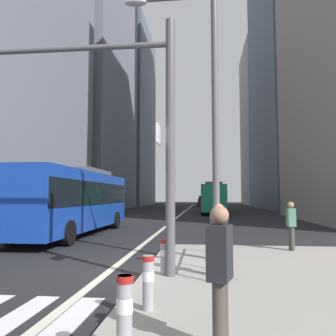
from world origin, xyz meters
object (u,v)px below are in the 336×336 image
object	(u,v)px
street_lamp_post	(215,83)
bollard_right	(164,255)
bollard_back	(171,242)
pedestrian_waiting	(291,223)
bollard_left	(148,280)
city_bus_blue_oncoming	(74,198)
car_receding_far	(203,201)
pedestrian_far	(220,270)
car_receding_near	(207,201)
traffic_signal_gantry	(77,105)
car_oncoming_mid	(109,205)
bollard_front	(125,311)
pedestrian_walking	(219,236)
city_bus_red_receding	(214,197)

from	to	relation	value
street_lamp_post	bollard_right	distance (m)	5.25
bollard_back	pedestrian_waiting	distance (m)	4.36
pedestrian_waiting	bollard_left	bearing A→B (deg)	-120.36
city_bus_blue_oncoming	bollard_back	size ratio (longest dim) A/B	12.69
street_lamp_post	city_bus_blue_oncoming	bearing A→B (deg)	135.23
street_lamp_post	pedestrian_waiting	distance (m)	5.31
car_receding_far	pedestrian_far	size ratio (longest dim) A/B	2.55
car_receding_near	pedestrian_far	xyz separation A→B (m)	(-0.35, -61.17, 0.10)
bollard_left	pedestrian_waiting	bearing A→B (deg)	59.64
city_bus_blue_oncoming	traffic_signal_gantry	bearing A→B (deg)	-68.75
car_oncoming_mid	bollard_front	distance (m)	31.90
car_receding_near	pedestrian_waiting	size ratio (longest dim) A/B	2.70
bollard_right	street_lamp_post	bearing A→B (deg)	57.52
car_oncoming_mid	bollard_left	distance (m)	30.40
bollard_front	pedestrian_walking	bearing A→B (deg)	72.63
pedestrian_walking	pedestrian_far	size ratio (longest dim) A/B	0.96
car_oncoming_mid	pedestrian_far	world-z (taller)	car_oncoming_mid
car_receding_far	bollard_left	bearing A→B (deg)	-90.58
bollard_left	bollard_front	bearing A→B (deg)	-90.57
car_oncoming_mid	street_lamp_post	world-z (taller)	street_lamp_post
city_bus_red_receding	city_bus_blue_oncoming	bearing A→B (deg)	-108.65
city_bus_blue_oncoming	car_receding_far	size ratio (longest dim) A/B	2.64
city_bus_blue_oncoming	pedestrian_waiting	bearing A→B (deg)	-27.40
city_bus_red_receding	traffic_signal_gantry	bearing A→B (deg)	-97.39
city_bus_blue_oncoming	street_lamp_post	distance (m)	10.25
pedestrian_walking	pedestrian_far	distance (m)	3.79
car_receding_far	pedestrian_walking	distance (m)	58.59
car_receding_far	street_lamp_post	bearing A→B (deg)	-89.37
city_bus_blue_oncoming	car_oncoming_mid	size ratio (longest dim) A/B	2.46
traffic_signal_gantry	bollard_left	xyz separation A→B (m)	(2.13, -2.35, -3.52)
city_bus_blue_oncoming	city_bus_red_receding	distance (m)	23.60
car_receding_far	pedestrian_waiting	distance (m)	54.64
city_bus_red_receding	street_lamp_post	bearing A→B (deg)	-91.36
car_oncoming_mid	bollard_front	size ratio (longest dim) A/B	5.18
bollard_left	pedestrian_waiting	xyz separation A→B (m)	(3.77, 6.44, 0.41)
bollard_left	pedestrian_waiting	size ratio (longest dim) A/B	0.53
pedestrian_far	car_receding_far	bearing A→B (deg)	90.42
pedestrian_waiting	bollard_back	bearing A→B (deg)	-152.03
city_bus_red_receding	pedestrian_far	bearing A→B (deg)	-91.40
bollard_front	pedestrian_walking	distance (m)	4.18
city_bus_blue_oncoming	bollard_left	size ratio (longest dim) A/B	13.40
car_oncoming_mid	traffic_signal_gantry	xyz separation A→B (m)	(6.68, -26.74, 3.15)
traffic_signal_gantry	pedestrian_waiting	distance (m)	7.83
city_bus_blue_oncoming	bollard_right	size ratio (longest dim) A/B	14.38
pedestrian_far	bollard_front	bearing A→B (deg)	-170.26
bollard_left	city_bus_red_receding	bearing A→B (deg)	86.72
car_receding_near	bollard_front	distance (m)	61.37
bollard_front	traffic_signal_gantry	bearing A→B (deg)	118.39
city_bus_red_receding	car_receding_far	distance (m)	27.36
street_lamp_post	pedestrian_far	world-z (taller)	street_lamp_post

